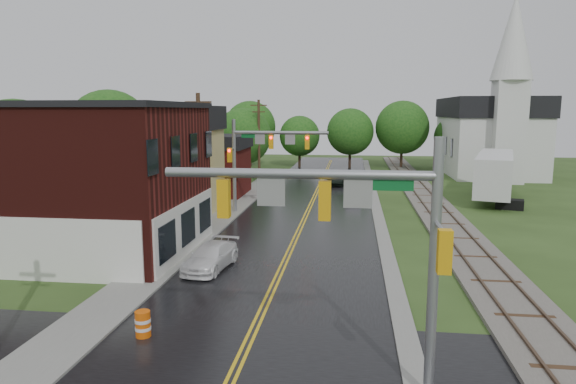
% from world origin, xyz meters
% --- Properties ---
extents(main_road, '(10.00, 90.00, 0.02)m').
position_xyz_m(main_road, '(0.00, 30.00, 0.00)').
color(main_road, black).
rests_on(main_road, ground).
extents(curb_right, '(0.80, 70.00, 0.12)m').
position_xyz_m(curb_right, '(5.40, 35.00, 0.00)').
color(curb_right, gray).
rests_on(curb_right, ground).
extents(sidewalk_left, '(2.40, 50.00, 0.12)m').
position_xyz_m(sidewalk_left, '(-6.20, 25.00, 0.00)').
color(sidewalk_left, gray).
rests_on(sidewalk_left, ground).
extents(brick_building, '(14.30, 10.30, 8.30)m').
position_xyz_m(brick_building, '(-12.48, 15.00, 4.15)').
color(brick_building, '#40110D').
rests_on(brick_building, ground).
extents(yellow_house, '(8.00, 7.00, 6.40)m').
position_xyz_m(yellow_house, '(-11.00, 26.00, 3.20)').
color(yellow_house, tan).
rests_on(yellow_house, ground).
extents(darkred_building, '(7.00, 6.00, 4.40)m').
position_xyz_m(darkred_building, '(-10.00, 35.00, 2.20)').
color(darkred_building, '#3F0F0C').
rests_on(darkred_building, ground).
extents(church, '(10.40, 18.40, 20.00)m').
position_xyz_m(church, '(20.00, 53.74, 5.83)').
color(church, silver).
rests_on(church, ground).
extents(railroad, '(3.20, 80.00, 0.30)m').
position_xyz_m(railroad, '(10.00, 35.00, 0.11)').
color(railroad, '#59544C').
rests_on(railroad, ground).
extents(traffic_signal_near, '(7.34, 0.30, 7.20)m').
position_xyz_m(traffic_signal_near, '(3.47, 2.00, 4.97)').
color(traffic_signal_near, gray).
rests_on(traffic_signal_near, ground).
extents(traffic_signal_far, '(7.34, 0.43, 7.20)m').
position_xyz_m(traffic_signal_far, '(-3.47, 27.00, 4.97)').
color(traffic_signal_far, gray).
rests_on(traffic_signal_far, ground).
extents(utility_pole_b, '(1.80, 0.28, 9.00)m').
position_xyz_m(utility_pole_b, '(-6.80, 22.00, 4.72)').
color(utility_pole_b, '#382616').
rests_on(utility_pole_b, ground).
extents(utility_pole_c, '(1.80, 0.28, 9.00)m').
position_xyz_m(utility_pole_c, '(-6.80, 44.00, 4.72)').
color(utility_pole_c, '#382616').
rests_on(utility_pole_c, ground).
extents(tree_left_a, '(6.80, 6.80, 8.67)m').
position_xyz_m(tree_left_a, '(-19.85, 21.90, 5.11)').
color(tree_left_a, black).
rests_on(tree_left_a, ground).
extents(tree_left_b, '(7.60, 7.60, 9.69)m').
position_xyz_m(tree_left_b, '(-17.85, 31.90, 5.72)').
color(tree_left_b, black).
rests_on(tree_left_b, ground).
extents(tree_left_c, '(6.00, 6.00, 7.65)m').
position_xyz_m(tree_left_c, '(-13.85, 39.90, 4.51)').
color(tree_left_c, black).
rests_on(tree_left_c, ground).
extents(tree_left_e, '(6.40, 6.40, 8.16)m').
position_xyz_m(tree_left_e, '(-8.85, 45.90, 4.81)').
color(tree_left_e, black).
rests_on(tree_left_e, ground).
extents(suv_dark, '(2.18, 4.56, 1.25)m').
position_xyz_m(suv_dark, '(1.79, 42.76, 0.63)').
color(suv_dark, black).
rests_on(suv_dark, ground).
extents(sedan_silver, '(1.44, 3.94, 1.29)m').
position_xyz_m(sedan_silver, '(3.50, 33.62, 0.64)').
color(sedan_silver, silver).
rests_on(sedan_silver, ground).
extents(pickup_white, '(2.30, 4.50, 1.25)m').
position_xyz_m(pickup_white, '(-3.51, 12.71, 0.62)').
color(pickup_white, white).
rests_on(pickup_white, ground).
extents(semi_trailer, '(6.32, 13.30, 4.06)m').
position_xyz_m(semi_trailer, '(16.01, 35.92, 2.39)').
color(semi_trailer, black).
rests_on(semi_trailer, ground).
extents(construction_barrel, '(0.63, 0.63, 0.94)m').
position_xyz_m(construction_barrel, '(-3.74, 4.83, 0.47)').
color(construction_barrel, '#D95409').
rests_on(construction_barrel, ground).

